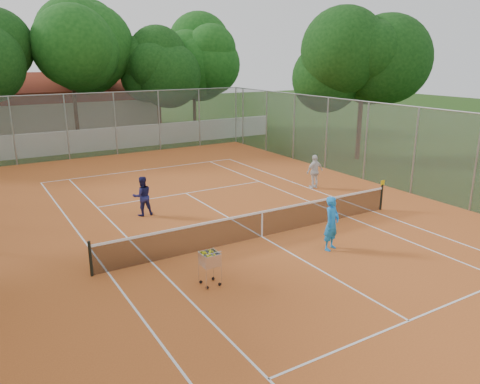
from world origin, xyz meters
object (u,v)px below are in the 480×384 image
tennis_net (262,224)px  player_near (332,223)px  player_far_left (142,196)px  clubhouse (48,106)px  player_far_right (315,171)px  ball_hopper (210,268)px

tennis_net → player_near: player_near is taller
tennis_net → player_far_left: size_ratio=7.42×
clubhouse → player_far_left: bearing=-91.8°
player_far_right → ball_hopper: bearing=33.5°
player_far_left → player_far_right: player_far_right is taller
player_near → player_far_right: bearing=34.3°
clubhouse → player_far_right: clubhouse is taller
player_far_left → ball_hopper: bearing=89.9°
player_near → player_far_left: (-4.11, 6.50, -0.10)m
tennis_net → clubhouse: bearing=93.9°
player_near → player_far_left: size_ratio=1.13×
ball_hopper → clubhouse: bearing=74.9°
player_near → ball_hopper: (-4.59, -0.19, -0.37)m
clubhouse → player_near: size_ratio=9.07×
player_far_left → player_far_right: 8.52m
tennis_net → player_far_left: (-2.78, 4.42, 0.31)m
player_far_right → ball_hopper: player_far_right is taller
tennis_net → player_near: (1.34, -2.08, 0.41)m
tennis_net → ball_hopper: (-3.25, -2.27, 0.04)m
tennis_net → player_near: size_ratio=6.57×
clubhouse → tennis_net: bearing=-86.1°
clubhouse → player_near: 31.28m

